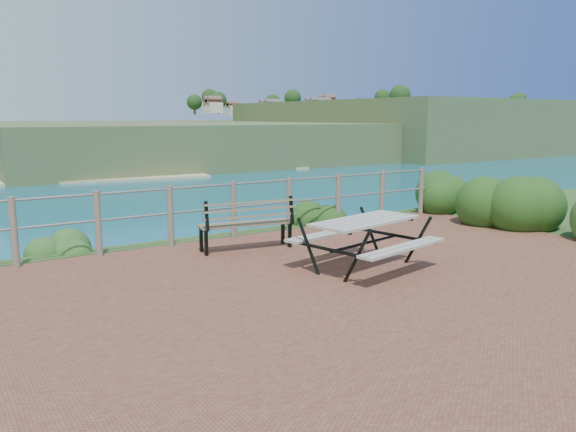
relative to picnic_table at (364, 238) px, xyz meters
name	(u,v)px	position (x,y,z in m)	size (l,w,h in m)	color
ground	(360,288)	(-0.59, -0.61, -0.45)	(10.00, 7.00, 0.12)	brown
safety_railing	(233,207)	(-0.59, 2.74, 0.13)	(9.40, 0.10, 1.00)	#6B5B4C
distant_bay	(358,124)	(172.48, 201.99, -1.97)	(290.00, 232.36, 24.00)	#485B2D
picnic_table	(364,238)	(0.00, 0.00, 0.00)	(1.74, 1.41, 0.69)	#A39C92
park_bench	(246,216)	(-0.81, 1.90, 0.12)	(1.55, 0.62, 0.85)	brown
shrub_right_front	(504,226)	(4.41, 0.91, -0.45)	(1.52, 1.52, 2.15)	#194415
shrub_right_edge	(440,211)	(4.69, 2.77, -0.45)	(1.07, 1.07, 1.53)	#194415
shrub_lip_west	(58,251)	(-3.34, 3.51, -0.45)	(0.81, 0.81, 0.57)	#24491B
shrub_lip_east	(320,223)	(1.60, 3.17, -0.45)	(0.86, 0.86, 0.63)	#194415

